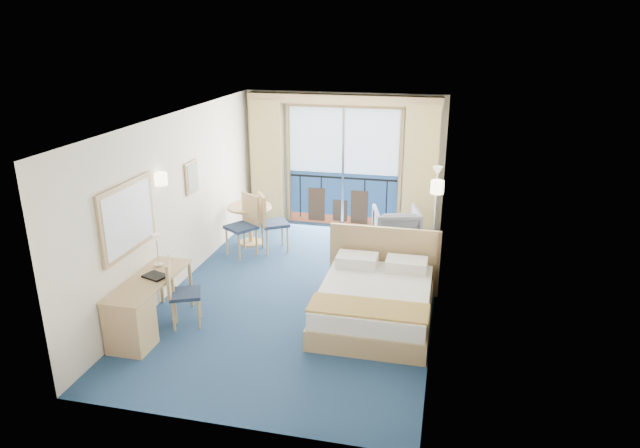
{
  "coord_description": "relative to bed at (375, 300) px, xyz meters",
  "views": [
    {
      "loc": [
        2.07,
        -7.8,
        3.95
      ],
      "look_at": [
        0.22,
        0.2,
        1.06
      ],
      "focal_mm": 32.0,
      "sensor_mm": 36.0,
      "label": 1
    }
  ],
  "objects": [
    {
      "name": "floor_lamp",
      "position": [
        0.67,
        3.27,
        0.83
      ],
      "size": [
        0.21,
        0.21,
        1.48
      ],
      "color": "silver",
      "rests_on": "ground"
    },
    {
      "name": "table_chair_b",
      "position": [
        -2.61,
        1.92,
        0.32
      ],
      "size": [
        0.66,
        0.66,
        1.1
      ],
      "rotation": [
        0.0,
        0.0,
        -0.6
      ],
      "color": "#1C2942",
      "rests_on": "ground"
    },
    {
      "name": "sconce_left",
      "position": [
        -3.15,
        0.05,
        1.55
      ],
      "size": [
        0.18,
        0.18,
        0.18
      ],
      "primitive_type": "cylinder",
      "color": "beige",
      "rests_on": "room_walls"
    },
    {
      "name": "curtain_left",
      "position": [
        -2.76,
        3.72,
        0.98
      ],
      "size": [
        0.65,
        0.22,
        2.55
      ],
      "primitive_type": "cube",
      "color": "tan",
      "rests_on": "room_walls"
    },
    {
      "name": "desk_chair",
      "position": [
        -2.6,
        -0.75,
        0.25
      ],
      "size": [
        0.55,
        0.55,
        0.97
      ],
      "rotation": [
        0.0,
        0.0,
        1.98
      ],
      "color": "#1C2942",
      "rests_on": "ground"
    },
    {
      "name": "folder",
      "position": [
        -2.88,
        -0.83,
        0.45
      ],
      "size": [
        0.36,
        0.31,
        0.03
      ],
      "primitive_type": "cube",
      "rotation": [
        0.0,
        0.0,
        -0.34
      ],
      "color": "black",
      "rests_on": "desk"
    },
    {
      "name": "sconce_right",
      "position": [
        0.73,
        0.5,
        1.55
      ],
      "size": [
        0.18,
        0.18,
        0.18
      ],
      "primitive_type": "cylinder",
      "color": "beige",
      "rests_on": "room_walls"
    },
    {
      "name": "round_table",
      "position": [
        -2.71,
        2.43,
        0.26
      ],
      "size": [
        0.82,
        0.82,
        0.74
      ],
      "color": "tan",
      "rests_on": "ground"
    },
    {
      "name": "table_chair_a",
      "position": [
        -2.23,
        2.13,
        0.32
      ],
      "size": [
        0.65,
        0.65,
        1.09
      ],
      "rotation": [
        0.0,
        0.0,
        2.12
      ],
      "color": "#1C2942",
      "rests_on": "ground"
    },
    {
      "name": "desk",
      "position": [
        -2.93,
        -1.34,
        0.11
      ],
      "size": [
        0.54,
        1.56,
        0.73
      ],
      "color": "tan",
      "rests_on": "ground"
    },
    {
      "name": "desk_lamp",
      "position": [
        -3.01,
        -0.49,
        0.78
      ],
      "size": [
        0.12,
        0.12,
        0.46
      ],
      "color": "silver",
      "rests_on": "desk"
    },
    {
      "name": "floor",
      "position": [
        -1.21,
        0.65,
        -0.3
      ],
      "size": [
        6.5,
        6.5,
        0.0
      ],
      "primitive_type": "plane",
      "color": "navy",
      "rests_on": "ground"
    },
    {
      "name": "pelmet",
      "position": [
        -1.21,
        3.75,
        2.28
      ],
      "size": [
        3.8,
        0.25,
        0.18
      ],
      "primitive_type": "cube",
      "color": "tan",
      "rests_on": "room_walls"
    },
    {
      "name": "room_walls",
      "position": [
        -1.21,
        0.65,
        1.48
      ],
      "size": [
        4.04,
        6.54,
        2.72
      ],
      "color": "silver",
      "rests_on": "ground"
    },
    {
      "name": "wall_print",
      "position": [
        -3.18,
        1.1,
        1.3
      ],
      "size": [
        0.04,
        0.42,
        0.52
      ],
      "color": "tan",
      "rests_on": "room_walls"
    },
    {
      "name": "balcony_door",
      "position": [
        -1.22,
        3.87,
        0.85
      ],
      "size": [
        2.36,
        0.03,
        2.52
      ],
      "color": "navy",
      "rests_on": "room_walls"
    },
    {
      "name": "armchair",
      "position": [
        -0.0,
        2.85,
        0.08
      ],
      "size": [
        1.0,
        1.01,
        0.76
      ],
      "primitive_type": "imported",
      "rotation": [
        0.0,
        0.0,
        3.4
      ],
      "color": "#41464F",
      "rests_on": "ground"
    },
    {
      "name": "curtain_right",
      "position": [
        0.34,
        3.72,
        0.98
      ],
      "size": [
        0.65,
        0.22,
        2.55
      ],
      "primitive_type": "cube",
      "color": "tan",
      "rests_on": "room_walls"
    },
    {
      "name": "phone",
      "position": [
        0.58,
        1.3,
        0.26
      ],
      "size": [
        0.24,
        0.21,
        0.09
      ],
      "primitive_type": "cube",
      "rotation": [
        0.0,
        0.0,
        0.31
      ],
      "color": "white",
      "rests_on": "nightstand"
    },
    {
      "name": "bed",
      "position": [
        0.0,
        0.0,
        0.0
      ],
      "size": [
        1.69,
        2.0,
        1.06
      ],
      "color": "tan",
      "rests_on": "ground"
    },
    {
      "name": "nightstand",
      "position": [
        0.58,
        1.33,
        -0.04
      ],
      "size": [
        0.39,
        0.37,
        0.51
      ],
      "primitive_type": "cube",
      "color": "tan",
      "rests_on": "ground"
    },
    {
      "name": "mirror",
      "position": [
        -3.18,
        -0.85,
        1.25
      ],
      "size": [
        0.05,
        1.25,
        0.95
      ],
      "color": "tan",
      "rests_on": "room_walls"
    }
  ]
}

